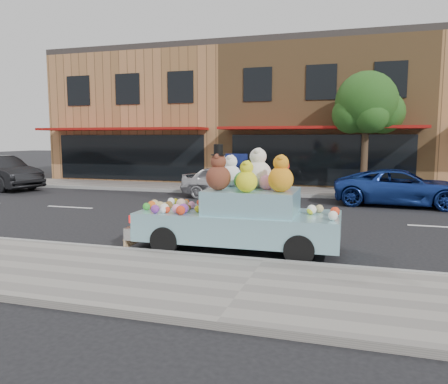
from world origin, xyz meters
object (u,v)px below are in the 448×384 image
(car_dark, at_px, (0,173))
(art_car, at_px, (240,213))
(car_blue, at_px, (402,188))
(car_silver, at_px, (229,182))
(street_tree, at_px, (367,108))

(car_dark, relative_size, art_car, 1.07)
(car_blue, xyz_separation_m, art_car, (-4.00, -7.84, 0.16))
(car_silver, bearing_deg, car_blue, -77.04)
(car_blue, relative_size, car_dark, 0.98)
(car_blue, bearing_deg, art_car, 156.98)
(street_tree, bearing_deg, car_dark, -170.49)
(car_silver, height_order, art_car, art_car)
(car_silver, relative_size, art_car, 0.87)
(street_tree, xyz_separation_m, car_dark, (-16.64, -2.79, -2.90))
(art_car, bearing_deg, car_blue, 62.06)
(street_tree, height_order, car_dark, street_tree)
(art_car, bearing_deg, car_silver, 107.00)
(street_tree, distance_m, car_blue, 4.27)
(car_silver, relative_size, car_blue, 0.83)
(street_tree, bearing_deg, car_blue, -65.39)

